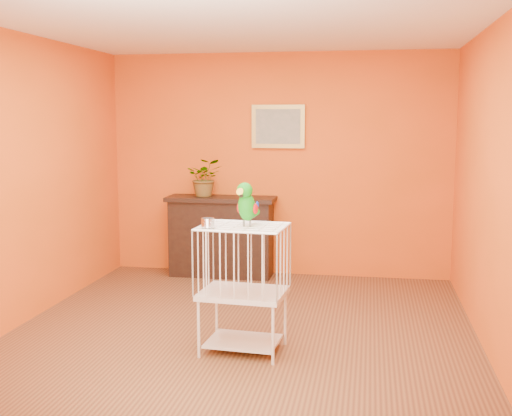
# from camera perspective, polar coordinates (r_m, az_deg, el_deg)

# --- Properties ---
(ground) EXTENTS (4.50, 4.50, 0.00)m
(ground) POSITION_cam_1_polar(r_m,az_deg,el_deg) (5.62, -1.39, -11.19)
(ground) COLOR brown
(ground) RESTS_ON ground
(room_shell) EXTENTS (4.50, 4.50, 4.50)m
(room_shell) POSITION_cam_1_polar(r_m,az_deg,el_deg) (5.31, -1.44, 5.17)
(room_shell) COLOR #E55715
(room_shell) RESTS_ON ground
(console_cabinet) EXTENTS (1.26, 0.45, 0.94)m
(console_cabinet) POSITION_cam_1_polar(r_m,az_deg,el_deg) (7.55, -3.11, -2.52)
(console_cabinet) COLOR black
(console_cabinet) RESTS_ON ground
(potted_plant) EXTENTS (0.48, 0.51, 0.35)m
(potted_plant) POSITION_cam_1_polar(r_m,az_deg,el_deg) (7.49, -4.59, 2.33)
(potted_plant) COLOR #26722D
(potted_plant) RESTS_ON console_cabinet
(framed_picture) EXTENTS (0.62, 0.04, 0.50)m
(framed_picture) POSITION_cam_1_polar(r_m,az_deg,el_deg) (7.49, 1.98, 7.25)
(framed_picture) COLOR #AA893C
(framed_picture) RESTS_ON room_shell
(birdcage) EXTENTS (0.69, 0.55, 1.01)m
(birdcage) POSITION_cam_1_polar(r_m,az_deg,el_deg) (5.09, -1.16, -7.02)
(birdcage) COLOR silver
(birdcage) RESTS_ON ground
(feed_cup) EXTENTS (0.10, 0.10, 0.07)m
(feed_cup) POSITION_cam_1_polar(r_m,az_deg,el_deg) (4.90, -4.31, -1.31)
(feed_cup) COLOR silver
(feed_cup) RESTS_ON birdcage
(parrot) EXTENTS (0.18, 0.31, 0.35)m
(parrot) POSITION_cam_1_polar(r_m,az_deg,el_deg) (4.94, -0.83, 0.38)
(parrot) COLOR #59544C
(parrot) RESTS_ON birdcage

